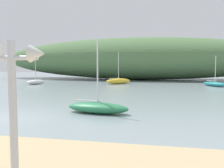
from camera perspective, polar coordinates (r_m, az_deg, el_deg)
ground_plane at (r=13.83m, az=-21.51°, el=-7.00°), size 120.00×120.00×0.00m
distant_hill at (r=43.52m, az=6.10°, el=5.64°), size 48.48×11.42×6.96m
sailboat_west_reach at (r=33.42m, az=1.44°, el=0.66°), size 3.33×2.79×4.15m
sailboat_near_shore at (r=34.36m, az=-16.56°, el=0.46°), size 2.08×2.70×3.48m
sailboat_mid_channel at (r=32.30m, az=21.86°, el=0.02°), size 2.89×3.15×3.57m
sailboat_east_reach at (r=14.04m, az=-3.20°, el=-5.21°), size 3.62×1.69×4.24m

